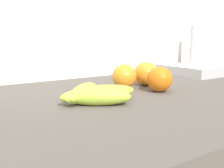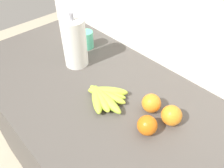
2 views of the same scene
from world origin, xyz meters
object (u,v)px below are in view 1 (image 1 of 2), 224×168
banana_bunch (93,94)px  orange_center (160,79)px  sink_basin (207,68)px  orange_front (146,74)px  orange_far_right (124,77)px

banana_bunch → orange_center: (0.23, 0.01, 0.02)m
sink_basin → banana_bunch: bearing=-164.0°
sink_basin → orange_center: bearing=-157.5°
orange_center → sink_basin: size_ratio=0.19×
orange_front → sink_basin: (0.45, 0.10, -0.02)m
orange_center → orange_front: (0.03, 0.10, 0.00)m
orange_front → sink_basin: bearing=12.2°
banana_bunch → orange_front: bearing=22.2°
banana_bunch → orange_front: size_ratio=2.63×
banana_bunch → orange_center: size_ratio=2.79×
orange_center → sink_basin: sink_basin is taller
orange_far_right → orange_front: bearing=3.4°
banana_bunch → orange_front: 0.29m
orange_center → sink_basin: (0.48, 0.20, -0.02)m
orange_far_right → banana_bunch: bearing=-149.2°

